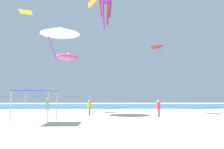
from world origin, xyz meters
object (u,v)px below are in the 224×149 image
person_central (47,104)px  kite_delta_red (157,46)px  person_leftmost (159,107)px  kite_inflatable_pink (68,57)px  kite_diamond_yellow (26,13)px  kite_parafoil_orange (95,0)px  canopy_tent (36,93)px  person_near_tent (90,106)px  kite_delta_white (60,31)px  kite_octopus_purple (106,0)px

person_central → kite_delta_red: (18.24, 10.45, 10.87)m
person_leftmost → kite_inflatable_pink: kite_inflatable_pink is taller
person_central → kite_diamond_yellow: bearing=-146.1°
person_leftmost → kite_parafoil_orange: (-7.34, 17.17, 19.04)m
canopy_tent → person_near_tent: (3.73, 7.06, -1.38)m
kite_diamond_yellow → kite_delta_red: 24.31m
person_central → kite_parafoil_orange: 21.51m
canopy_tent → person_leftmost: bearing=25.1°
kite_delta_white → kite_delta_red: (15.48, 16.25, 1.99)m
person_central → kite_diamond_yellow: kite_diamond_yellow is taller
person_leftmost → kite_inflatable_pink: size_ratio=0.38×
person_near_tent → kite_delta_white: size_ratio=0.26×
canopy_tent → kite_diamond_yellow: kite_diamond_yellow is taller
canopy_tent → kite_octopus_purple: bearing=65.3°
person_near_tent → canopy_tent: bearing=-32.7°
canopy_tent → kite_octopus_purple: 18.44m
person_near_tent → person_central: person_central is taller
kite_parafoil_orange → kite_inflatable_pink: bearing=42.3°
kite_delta_white → kite_parafoil_orange: bearing=124.1°
person_leftmost → kite_inflatable_pink: 23.12m
kite_inflatable_pink → kite_delta_red: (16.90, 1.92, 2.71)m
canopy_tent → kite_delta_white: size_ratio=0.46×
person_leftmost → kite_parafoil_orange: size_ratio=0.48×
person_near_tent → kite_octopus_purple: size_ratio=0.35×
person_near_tent → kite_diamond_yellow: 17.58m
kite_parafoil_orange → kite_octopus_purple: 11.55m
kite_octopus_purple → kite_delta_red: bearing=54.9°
kite_octopus_purple → kite_delta_red: 16.68m
person_leftmost → kite_diamond_yellow: 23.04m
kite_parafoil_orange → kite_delta_white: bearing=124.2°
person_near_tent → kite_delta_white: 9.80m
canopy_tent → kite_diamond_yellow: 18.95m
kite_parafoil_orange → kite_delta_red: bearing=-119.4°
canopy_tent → person_near_tent: bearing=62.1°
person_near_tent → kite_delta_white: kite_delta_white is taller
person_leftmost → kite_delta_red: (4.57, 19.66, 10.95)m
canopy_tent → person_leftmost: canopy_tent is taller
person_central → kite_octopus_purple: kite_octopus_purple is taller
person_near_tent → kite_octopus_purple: (1.75, 4.84, 14.36)m
kite_diamond_yellow → kite_octopus_purple: (11.50, -1.77, 1.32)m
kite_octopus_purple → person_central: bearing=166.2°
person_central → kite_diamond_yellow: 13.40m
person_near_tent → person_central: 9.74m
person_leftmost → kite_delta_red: size_ratio=0.47×
kite_parafoil_orange → kite_diamond_yellow: bearing=90.7°
kite_delta_white → kite_inflatable_pink: kite_delta_white is taller
person_central → kite_diamond_yellow: size_ratio=0.73×
canopy_tent → kite_delta_white: (0.02, 8.54, 7.56)m
kite_inflatable_pink → kite_octopus_purple: (6.88, -10.97, 6.13)m
canopy_tent → kite_delta_white: bearing=89.9°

